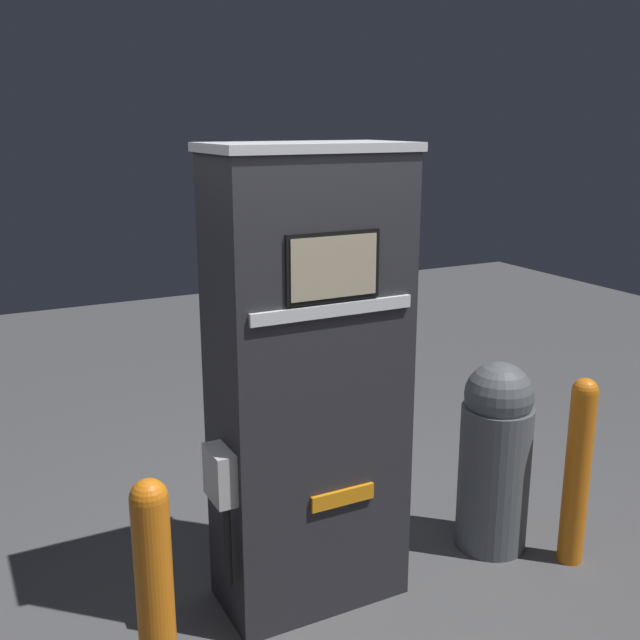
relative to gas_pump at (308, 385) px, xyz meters
The scene contains 5 objects.
ground_plane 1.14m from the gas_pump, 89.37° to the right, with size 14.00×14.00×0.00m, color #4C4C4F.
gas_pump is the anchor object (origin of this frame).
safety_bollard 1.14m from the gas_pump, 153.68° to the right, with size 0.15×0.15×1.03m.
trash_bin 1.24m from the gas_pump, ahead, with size 0.39×0.39×1.07m.
safety_bollard_far 1.55m from the gas_pump, 15.89° to the right, with size 0.13×0.13×1.04m.
Camera 1 is at (-1.48, -2.73, 2.31)m, focal length 42.00 mm.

